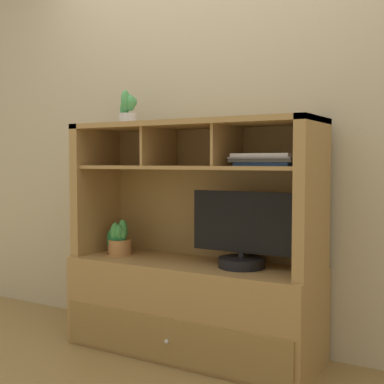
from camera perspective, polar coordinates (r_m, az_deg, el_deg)
The scene contains 8 objects.
floor_plane at distance 3.12m, azimuth 0.00°, elevation -17.32°, with size 6.00×6.00×0.02m, color olive.
back_wall at distance 3.18m, azimuth 2.58°, elevation 8.91°, with size 6.00×0.02×2.80m, color #BBAD8C.
media_console at distance 3.01m, azimuth 0.07°, elevation -9.79°, with size 1.45×0.53×1.32m.
tv_monitor at distance 2.81m, azimuth 5.53°, elevation -4.87°, with size 0.57×0.25×0.41m.
potted_orchid at distance 3.21m, azimuth -7.98°, elevation -5.21°, with size 0.16×0.16×0.22m.
potted_fern at distance 3.23m, azimuth -8.30°, elevation -5.41°, with size 0.13×0.12×0.17m.
magazine_stack_left at distance 2.70m, azimuth 8.46°, elevation 3.57°, with size 0.39×0.29×0.06m.
potted_succulent at distance 3.23m, azimuth -7.08°, elevation 8.93°, with size 0.13×0.13×0.21m.
Camera 1 is at (1.48, -2.52, 1.09)m, focal length 48.46 mm.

